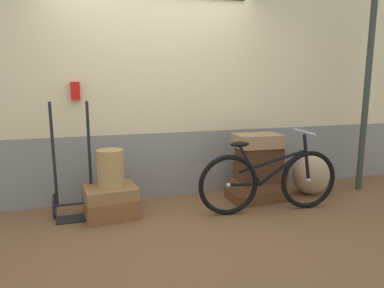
% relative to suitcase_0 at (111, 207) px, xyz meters
% --- Properties ---
extents(ground, '(9.77, 5.20, 0.06)m').
position_rel_suitcase_0_xyz_m(ground, '(0.60, -0.26, -0.14)').
color(ground, brown).
extents(station_building, '(7.77, 0.74, 2.93)m').
position_rel_suitcase_0_xyz_m(station_building, '(0.61, 0.58, 1.36)').
color(station_building, gray).
rests_on(station_building, ground).
extents(suitcase_0, '(0.60, 0.55, 0.21)m').
position_rel_suitcase_0_xyz_m(suitcase_0, '(0.00, 0.00, 0.00)').
color(suitcase_0, brown).
rests_on(suitcase_0, ground).
extents(suitcase_1, '(0.59, 0.50, 0.13)m').
position_rel_suitcase_0_xyz_m(suitcase_1, '(0.00, -0.02, 0.17)').
color(suitcase_1, olive).
rests_on(suitcase_1, suitcase_0).
extents(suitcase_2, '(0.70, 0.46, 0.12)m').
position_rel_suitcase_0_xyz_m(suitcase_2, '(1.79, 0.02, -0.05)').
color(suitcase_2, brown).
rests_on(suitcase_2, ground).
extents(suitcase_3, '(0.64, 0.45, 0.14)m').
position_rel_suitcase_0_xyz_m(suitcase_3, '(1.81, 0.02, 0.09)').
color(suitcase_3, brown).
rests_on(suitcase_3, suitcase_2).
extents(suitcase_4, '(0.59, 0.40, 0.20)m').
position_rel_suitcase_0_xyz_m(suitcase_4, '(1.82, -0.01, 0.25)').
color(suitcase_4, '#4C2D19').
rests_on(suitcase_4, suitcase_3).
extents(suitcase_5, '(0.51, 0.33, 0.22)m').
position_rel_suitcase_0_xyz_m(suitcase_5, '(1.80, -0.00, 0.46)').
color(suitcase_5, '#4C2D19').
rests_on(suitcase_5, suitcase_4).
extents(suitcase_6, '(0.56, 0.39, 0.16)m').
position_rel_suitcase_0_xyz_m(suitcase_6, '(1.77, -0.00, 0.65)').
color(suitcase_6, '#9E754C').
rests_on(suitcase_6, suitcase_5).
extents(wicker_basket, '(0.29, 0.29, 0.40)m').
position_rel_suitcase_0_xyz_m(wicker_basket, '(0.02, 0.01, 0.44)').
color(wicker_basket, '#A8844C').
rests_on(wicker_basket, suitcase_1).
extents(luggage_trolley, '(0.45, 0.36, 1.26)m').
position_rel_suitcase_0_xyz_m(luggage_trolley, '(-0.38, 0.10, 0.19)').
color(luggage_trolley, black).
rests_on(luggage_trolley, ground).
extents(burlap_sack, '(0.50, 0.42, 0.54)m').
position_rel_suitcase_0_xyz_m(burlap_sack, '(2.57, 0.01, 0.16)').
color(burlap_sack, tan).
rests_on(burlap_sack, ground).
extents(bicycle, '(1.65, 0.46, 0.92)m').
position_rel_suitcase_0_xyz_m(bicycle, '(1.73, -0.39, 0.25)').
color(bicycle, black).
rests_on(bicycle, ground).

